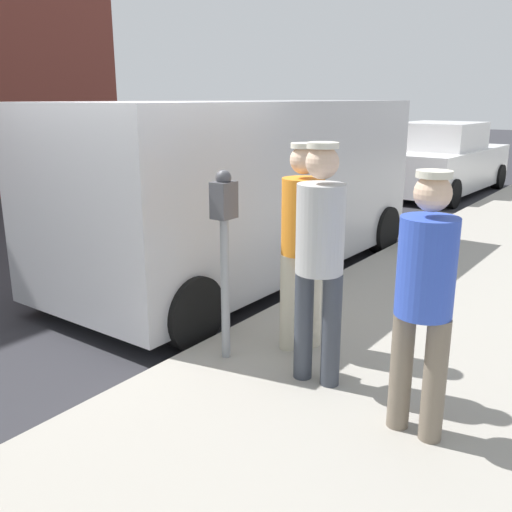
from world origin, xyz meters
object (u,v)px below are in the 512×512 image
at_px(parked_van, 246,185).
at_px(parked_sedan_ahead, 441,162).
at_px(pedestrian_in_gray, 320,250).
at_px(pedestrian_in_blue, 425,291).
at_px(parking_meter_near, 224,233).
at_px(pedestrian_in_orange, 302,235).

distance_m(parked_van, parked_sedan_ahead, 7.75).
bearing_deg(pedestrian_in_gray, pedestrian_in_blue, -15.48).
relative_size(pedestrian_in_gray, parked_sedan_ahead, 0.39).
bearing_deg(pedestrian_in_blue, parking_meter_near, 174.49).
relative_size(parking_meter_near, parked_sedan_ahead, 0.34).
bearing_deg(parked_van, pedestrian_in_gray, -43.85).
relative_size(pedestrian_in_blue, parked_sedan_ahead, 0.37).
xyz_separation_m(pedestrian_in_orange, parked_van, (-1.88, 1.76, 0.03)).
height_order(pedestrian_in_gray, pedestrian_in_orange, pedestrian_in_gray).
bearing_deg(parking_meter_near, parked_van, 123.33).
height_order(pedestrian_in_gray, parked_sedan_ahead, pedestrian_in_gray).
bearing_deg(parked_van, pedestrian_in_orange, -43.07).
xyz_separation_m(pedestrian_in_gray, parked_sedan_ahead, (-2.42, 9.94, -0.41)).
bearing_deg(pedestrian_in_blue, pedestrian_in_orange, 151.61).
distance_m(parking_meter_near, pedestrian_in_orange, 0.65).
bearing_deg(pedestrian_in_blue, parked_van, 142.15).
height_order(pedestrian_in_gray, parked_van, parked_van).
xyz_separation_m(parking_meter_near, pedestrian_in_gray, (0.80, 0.08, -0.02)).
relative_size(parking_meter_near, parked_van, 0.29).
relative_size(parking_meter_near, pedestrian_in_gray, 0.87).
xyz_separation_m(parking_meter_near, parked_van, (-1.50, 2.28, -0.03)).
bearing_deg(parked_sedan_ahead, pedestrian_in_gray, -76.32).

